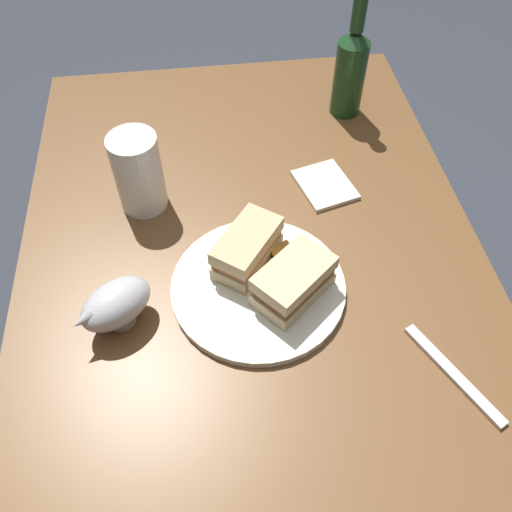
{
  "coord_description": "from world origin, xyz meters",
  "views": [
    {
      "loc": [
        -0.56,
        0.07,
        1.4
      ],
      "look_at": [
        -0.04,
        -0.0,
        0.75
      ],
      "focal_mm": 37.3,
      "sensor_mm": 36.0,
      "label": 1
    }
  ],
  "objects_px": {
    "sandwich_half_left": "(294,281)",
    "pint_glass": "(139,177)",
    "cider_bottle": "(350,69)",
    "gravy_boat": "(115,304)",
    "plate": "(261,287)",
    "fork": "(453,374)",
    "napkin": "(325,185)",
    "sandwich_half_right": "(247,248)"
  },
  "relations": [
    {
      "from": "sandwich_half_left",
      "to": "gravy_boat",
      "type": "bearing_deg",
      "value": 91.51
    },
    {
      "from": "gravy_boat",
      "to": "napkin",
      "type": "distance_m",
      "value": 0.44
    },
    {
      "from": "gravy_boat",
      "to": "fork",
      "type": "xyz_separation_m",
      "value": [
        -0.15,
        -0.47,
        -0.04
      ]
    },
    {
      "from": "sandwich_half_right",
      "to": "cider_bottle",
      "type": "bearing_deg",
      "value": -33.23
    },
    {
      "from": "sandwich_half_left",
      "to": "cider_bottle",
      "type": "distance_m",
      "value": 0.5
    },
    {
      "from": "napkin",
      "to": "gravy_boat",
      "type": "bearing_deg",
      "value": 123.72
    },
    {
      "from": "plate",
      "to": "gravy_boat",
      "type": "relative_size",
      "value": 2.08
    },
    {
      "from": "gravy_boat",
      "to": "napkin",
      "type": "height_order",
      "value": "gravy_boat"
    },
    {
      "from": "fork",
      "to": "pint_glass",
      "type": "bearing_deg",
      "value": -158.79
    },
    {
      "from": "sandwich_half_left",
      "to": "fork",
      "type": "relative_size",
      "value": 0.77
    },
    {
      "from": "cider_bottle",
      "to": "gravy_boat",
      "type": "bearing_deg",
      "value": 135.61
    },
    {
      "from": "pint_glass",
      "to": "sandwich_half_right",
      "type": "bearing_deg",
      "value": -134.99
    },
    {
      "from": "gravy_boat",
      "to": "fork",
      "type": "distance_m",
      "value": 0.49
    },
    {
      "from": "gravy_boat",
      "to": "sandwich_half_right",
      "type": "bearing_deg",
      "value": -68.61
    },
    {
      "from": "plate",
      "to": "gravy_boat",
      "type": "xyz_separation_m",
      "value": [
        -0.03,
        0.22,
        0.04
      ]
    },
    {
      "from": "plate",
      "to": "sandwich_half_left",
      "type": "distance_m",
      "value": 0.06
    },
    {
      "from": "sandwich_half_left",
      "to": "sandwich_half_right",
      "type": "xyz_separation_m",
      "value": [
        0.07,
        0.06,
        -0.0
      ]
    },
    {
      "from": "sandwich_half_left",
      "to": "pint_glass",
      "type": "height_order",
      "value": "pint_glass"
    },
    {
      "from": "plate",
      "to": "cider_bottle",
      "type": "distance_m",
      "value": 0.5
    },
    {
      "from": "sandwich_half_left",
      "to": "cider_bottle",
      "type": "relative_size",
      "value": 0.55
    },
    {
      "from": "pint_glass",
      "to": "gravy_boat",
      "type": "height_order",
      "value": "pint_glass"
    },
    {
      "from": "sandwich_half_left",
      "to": "napkin",
      "type": "xyz_separation_m",
      "value": [
        0.24,
        -0.1,
        -0.04
      ]
    },
    {
      "from": "sandwich_half_right",
      "to": "cider_bottle",
      "type": "height_order",
      "value": "cider_bottle"
    },
    {
      "from": "napkin",
      "to": "fork",
      "type": "relative_size",
      "value": 0.61
    },
    {
      "from": "sandwich_half_right",
      "to": "pint_glass",
      "type": "bearing_deg",
      "value": 45.01
    },
    {
      "from": "plate",
      "to": "sandwich_half_left",
      "type": "relative_size",
      "value": 1.96
    },
    {
      "from": "sandwich_half_right",
      "to": "napkin",
      "type": "distance_m",
      "value": 0.24
    },
    {
      "from": "pint_glass",
      "to": "napkin",
      "type": "bearing_deg",
      "value": -90.16
    },
    {
      "from": "napkin",
      "to": "sandwich_half_right",
      "type": "bearing_deg",
      "value": 135.25
    },
    {
      "from": "plate",
      "to": "sandwich_half_right",
      "type": "bearing_deg",
      "value": 17.35
    },
    {
      "from": "sandwich_half_left",
      "to": "pint_glass",
      "type": "distance_m",
      "value": 0.33
    },
    {
      "from": "plate",
      "to": "fork",
      "type": "relative_size",
      "value": 1.52
    },
    {
      "from": "gravy_boat",
      "to": "napkin",
      "type": "xyz_separation_m",
      "value": [
        0.24,
        -0.37,
        -0.04
      ]
    },
    {
      "from": "pint_glass",
      "to": "sandwich_half_left",
      "type": "bearing_deg",
      "value": -136.35
    },
    {
      "from": "sandwich_half_right",
      "to": "cider_bottle",
      "type": "distance_m",
      "value": 0.46
    },
    {
      "from": "plate",
      "to": "sandwich_half_right",
      "type": "distance_m",
      "value": 0.06
    },
    {
      "from": "plate",
      "to": "fork",
      "type": "bearing_deg",
      "value": -126.11
    },
    {
      "from": "pint_glass",
      "to": "napkin",
      "type": "relative_size",
      "value": 1.31
    },
    {
      "from": "plate",
      "to": "sandwich_half_right",
      "type": "height_order",
      "value": "sandwich_half_right"
    },
    {
      "from": "sandwich_half_left",
      "to": "napkin",
      "type": "height_order",
      "value": "sandwich_half_left"
    },
    {
      "from": "sandwich_half_left",
      "to": "fork",
      "type": "xyz_separation_m",
      "value": [
        -0.16,
        -0.2,
        -0.04
      ]
    },
    {
      "from": "cider_bottle",
      "to": "plate",
      "type": "bearing_deg",
      "value": 151.37
    }
  ]
}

